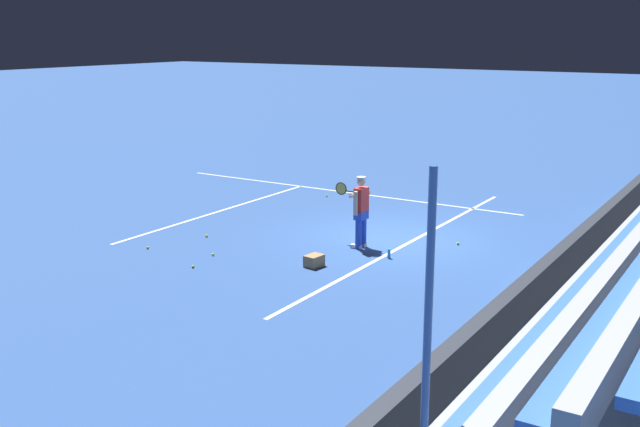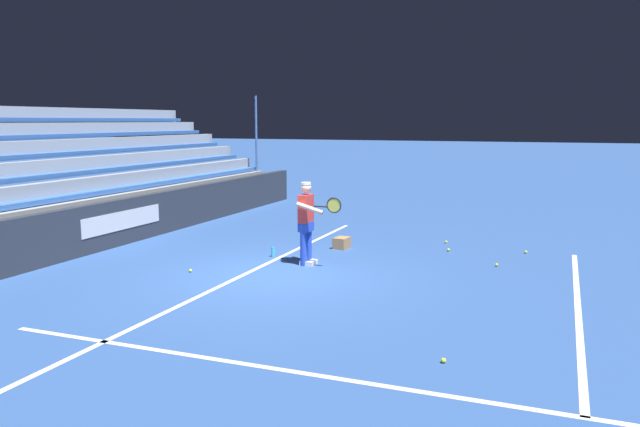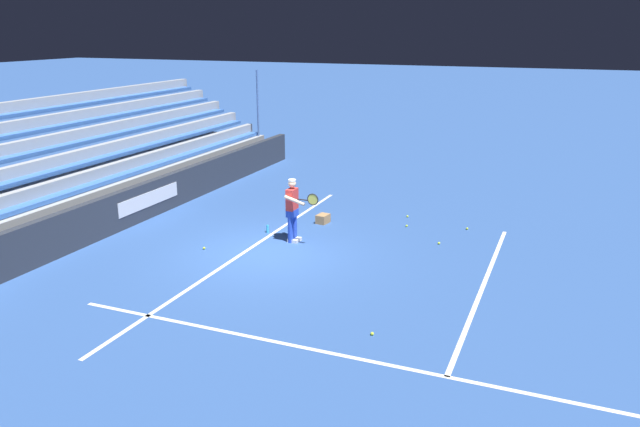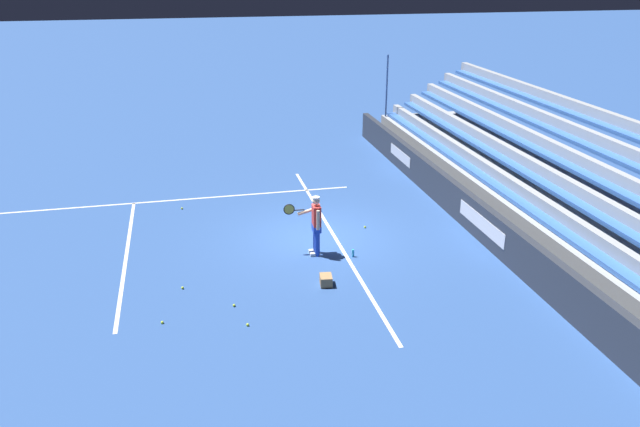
{
  "view_description": "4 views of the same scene",
  "coord_description": "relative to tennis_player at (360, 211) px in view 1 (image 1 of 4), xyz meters",
  "views": [
    {
      "loc": [
        -16.04,
        -8.01,
        5.01
      ],
      "look_at": [
        -1.32,
        1.3,
        0.75
      ],
      "focal_mm": 42.0,
      "sensor_mm": 36.0,
      "label": 1
    },
    {
      "loc": [
        10.57,
        5.15,
        2.96
      ],
      "look_at": [
        -1.46,
        0.46,
        1.03
      ],
      "focal_mm": 35.0,
      "sensor_mm": 36.0,
      "label": 2
    },
    {
      "loc": [
        13.32,
        7.01,
        5.56
      ],
      "look_at": [
        0.39,
        1.71,
        1.36
      ],
      "focal_mm": 35.0,
      "sensor_mm": 36.0,
      "label": 3
    },
    {
      "loc": [
        -16.57,
        3.66,
        7.63
      ],
      "look_at": [
        -1.46,
        0.26,
        1.36
      ],
      "focal_mm": 35.0,
      "sensor_mm": 36.0,
      "label": 4
    }
  ],
  "objects": [
    {
      "name": "court_service_line_white",
      "position": [
        1.11,
        5.19,
        -0.89
      ],
      "size": [
        8.22,
        0.1,
        0.01
      ],
      "primitive_type": "cube",
      "color": "white",
      "rests_on": "ground"
    },
    {
      "name": "tennis_ball_midcourt",
      "position": [
        -1.24,
        3.69,
        -0.86
      ],
      "size": [
        0.07,
        0.07,
        0.07
      ],
      "primitive_type": "sphere",
      "color": "#CCE533",
      "rests_on": "ground"
    },
    {
      "name": "ground_plane",
      "position": [
        1.11,
        -0.31,
        -0.89
      ],
      "size": [
        160.0,
        160.0,
        0.0
      ],
      "primitive_type": "plane",
      "color": "#2D5193"
    },
    {
      "name": "tennis_ball_stray_back",
      "position": [
        -2.39,
        2.51,
        -0.86
      ],
      "size": [
        0.07,
        0.07,
        0.07
      ],
      "primitive_type": "sphere",
      "color": "#CCE533",
      "rests_on": "ground"
    },
    {
      "name": "back_wall_sponsor_board",
      "position": [
        1.12,
        -4.99,
        -0.34
      ],
      "size": [
        21.7,
        0.25,
        1.1
      ],
      "color": "#2D333D",
      "rests_on": "ground"
    },
    {
      "name": "tennis_player",
      "position": [
        0.0,
        0.0,
        0.0
      ],
      "size": [
        0.6,
        0.98,
        1.71
      ],
      "color": "blue",
      "rests_on": "ground"
    },
    {
      "name": "tennis_ball_near_player",
      "position": [
        -2.79,
        4.17,
        -0.86
      ],
      "size": [
        0.07,
        0.07,
        0.07
      ],
      "primitive_type": "sphere",
      "color": "#CCE533",
      "rests_on": "ground"
    },
    {
      "name": "water_bottle",
      "position": [
        -0.4,
        -0.98,
        -0.78
      ],
      "size": [
        0.07,
        0.07,
        0.22
      ],
      "primitive_type": "cylinder",
      "color": "#33B2E5",
      "rests_on": "ground"
    },
    {
      "name": "court_sideline_white",
      "position": [
        5.22,
        3.69,
        -0.89
      ],
      "size": [
        0.1,
        12.0,
        0.01
      ],
      "primitive_type": "cube",
      "color": "white",
      "rests_on": "ground"
    },
    {
      "name": "ball_box_cardboard",
      "position": [
        -1.82,
        0.12,
        -0.76
      ],
      "size": [
        0.44,
        0.35,
        0.26
      ],
      "primitive_type": "cube",
      "rotation": [
        0.0,
        0.0,
        -0.13
      ],
      "color": "#A87F51",
      "rests_on": "ground"
    },
    {
      "name": "tennis_ball_toward_net",
      "position": [
        1.47,
        -1.88,
        -0.86
      ],
      "size": [
        0.07,
        0.07,
        0.07
      ],
      "primitive_type": "sphere",
      "color": "#CCE533",
      "rests_on": "ground"
    },
    {
      "name": "court_baseline_white",
      "position": [
        1.11,
        -0.81,
        -0.89
      ],
      "size": [
        12.0,
        0.1,
        0.01
      ],
      "primitive_type": "cube",
      "color": "white",
      "rests_on": "ground"
    },
    {
      "name": "tennis_ball_on_baseline",
      "position": [
        4.3,
        3.6,
        -0.86
      ],
      "size": [
        0.07,
        0.07,
        0.07
      ],
      "primitive_type": "sphere",
      "color": "#CCE533",
      "rests_on": "ground"
    },
    {
      "name": "tennis_ball_by_box",
      "position": [
        -3.31,
        2.29,
        -0.86
      ],
      "size": [
        0.07,
        0.07,
        0.07
      ],
      "primitive_type": "sphere",
      "color": "#CCE533",
      "rests_on": "ground"
    }
  ]
}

